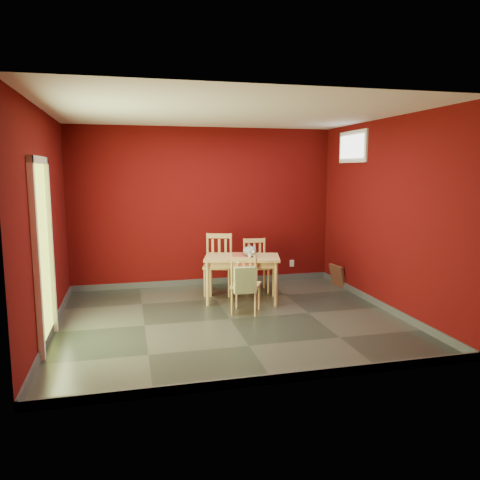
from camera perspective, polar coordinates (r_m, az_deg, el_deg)
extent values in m
plane|color=#2D342D|center=(6.37, -1.24, -9.60)|extent=(4.50, 4.50, 0.00)
plane|color=#4C0707|center=(8.05, -4.36, 3.99)|extent=(4.50, 0.00, 4.50)
plane|color=#4C0707|center=(4.17, 4.64, -0.18)|extent=(4.50, 0.00, 4.50)
plane|color=#4C0707|center=(6.02, -22.69, 1.85)|extent=(0.00, 4.00, 4.00)
plane|color=#4C0707|center=(6.93, 17.23, 2.91)|extent=(0.00, 4.00, 4.00)
plane|color=white|center=(6.10, -1.33, 15.29)|extent=(4.50, 4.50, 0.00)
cube|color=#3F4244|center=(8.24, -4.24, -5.07)|extent=(4.50, 0.02, 0.10)
cube|color=#3F4244|center=(4.56, 4.39, -16.51)|extent=(4.50, 0.02, 0.10)
cube|color=#3F4244|center=(6.29, -21.89, -9.99)|extent=(0.03, 4.00, 0.10)
cube|color=#3F4244|center=(7.16, 16.69, -7.50)|extent=(0.03, 4.00, 0.10)
cube|color=#B7D838|center=(5.67, -23.00, -1.86)|extent=(0.02, 0.85, 2.05)
cube|color=white|center=(5.21, -23.58, -2.31)|extent=(0.06, 0.08, 2.13)
cube|color=white|center=(6.12, -22.12, -0.72)|extent=(0.06, 0.08, 2.13)
cube|color=white|center=(5.59, -23.40, 8.96)|extent=(0.06, 1.01, 0.08)
cube|color=white|center=(7.78, 13.60, 11.00)|extent=(0.03, 0.90, 0.50)
cube|color=white|center=(7.77, 13.46, 11.00)|extent=(0.02, 0.76, 0.36)
cube|color=silver|center=(8.58, 6.34, -2.84)|extent=(0.08, 0.02, 0.12)
cube|color=tan|center=(7.05, 0.25, -2.15)|extent=(1.24, 0.91, 0.04)
cube|color=tan|center=(7.06, 0.25, -2.66)|extent=(1.10, 0.77, 0.09)
cylinder|color=tan|center=(6.89, -3.96, -5.38)|extent=(0.05, 0.05, 0.66)
cylinder|color=tan|center=(7.41, -3.61, -4.39)|extent=(0.05, 0.05, 0.66)
cylinder|color=tan|center=(6.88, 4.41, -5.41)|extent=(0.05, 0.05, 0.66)
cylinder|color=tan|center=(7.40, 4.16, -4.42)|extent=(0.05, 0.05, 0.66)
cube|color=#A0432D|center=(7.05, 0.25, -1.96)|extent=(0.44, 0.67, 0.01)
cube|color=#A0432D|center=(6.78, 0.88, -3.73)|extent=(0.29, 0.08, 0.31)
cube|color=tan|center=(7.53, -2.68, -3.16)|extent=(0.56, 0.56, 0.04)
cylinder|color=tan|center=(7.42, -4.30, -5.26)|extent=(0.04, 0.04, 0.44)
cylinder|color=tan|center=(7.79, -3.94, -4.59)|extent=(0.04, 0.04, 0.44)
cylinder|color=tan|center=(7.38, -1.33, -5.31)|extent=(0.04, 0.04, 0.44)
cylinder|color=tan|center=(7.75, -1.11, -4.63)|extent=(0.04, 0.04, 0.44)
cylinder|color=tan|center=(7.69, -3.98, -0.94)|extent=(0.04, 0.04, 0.48)
cylinder|color=tan|center=(7.65, -1.12, -0.97)|extent=(0.04, 0.04, 0.48)
cube|color=tan|center=(7.64, -2.56, 0.51)|extent=(0.40, 0.15, 0.07)
cube|color=tan|center=(7.69, -3.34, -1.26)|extent=(0.04, 0.03, 0.37)
cube|color=tan|center=(7.67, -2.55, -1.27)|extent=(0.04, 0.03, 0.37)
cube|color=tan|center=(7.66, -1.76, -1.28)|extent=(0.04, 0.03, 0.37)
cube|color=tan|center=(7.71, 1.99, -3.26)|extent=(0.43, 0.43, 0.04)
cylinder|color=tan|center=(7.56, 0.94, -5.15)|extent=(0.03, 0.03, 0.39)
cylinder|color=tan|center=(7.89, 0.52, -4.58)|extent=(0.03, 0.03, 0.39)
cylinder|color=tan|center=(7.63, 3.49, -5.05)|extent=(0.03, 0.03, 0.39)
cylinder|color=tan|center=(7.95, 2.96, -4.48)|extent=(0.03, 0.03, 0.39)
cylinder|color=tan|center=(7.80, 0.52, -1.37)|extent=(0.03, 0.03, 0.43)
cylinder|color=tan|center=(7.86, 2.98, -1.31)|extent=(0.03, 0.03, 0.43)
cube|color=tan|center=(7.80, 1.76, -0.07)|extent=(0.36, 0.06, 0.07)
cube|color=tan|center=(7.82, 1.07, -1.63)|extent=(0.03, 0.02, 0.33)
cube|color=tan|center=(7.84, 1.76, -1.61)|extent=(0.03, 0.02, 0.33)
cube|color=tan|center=(7.85, 2.44, -1.60)|extent=(0.03, 0.02, 0.33)
cube|color=tan|center=(6.56, 0.71, -5.53)|extent=(0.51, 0.51, 0.04)
cylinder|color=tan|center=(6.74, 2.34, -6.94)|extent=(0.03, 0.03, 0.37)
cylinder|color=tan|center=(6.43, 1.89, -7.70)|extent=(0.03, 0.03, 0.37)
cylinder|color=tan|center=(6.79, -0.40, -6.81)|extent=(0.03, 0.03, 0.37)
cylinder|color=tan|center=(6.48, -0.99, -7.55)|extent=(0.03, 0.03, 0.37)
cylinder|color=tan|center=(6.32, 1.91, -3.99)|extent=(0.03, 0.03, 0.41)
cylinder|color=tan|center=(6.38, -1.00, -3.87)|extent=(0.03, 0.03, 0.41)
cube|color=tan|center=(6.31, 0.45, -2.44)|extent=(0.33, 0.17, 0.06)
cube|color=tan|center=(6.34, 1.26, -4.28)|extent=(0.04, 0.03, 0.32)
cube|color=tan|center=(6.36, 0.45, -4.25)|extent=(0.04, 0.03, 0.32)
cube|color=tan|center=(6.37, -0.35, -4.21)|extent=(0.04, 0.03, 0.32)
cube|color=#95B070|center=(6.29, 0.63, -4.91)|extent=(0.30, 0.09, 0.36)
cylinder|color=#95B070|center=(6.28, -0.25, -2.72)|extent=(0.01, 0.15, 0.01)
cylinder|color=#95B070|center=(6.32, 1.24, -2.65)|extent=(0.01, 0.15, 0.01)
cube|color=brown|center=(8.24, 11.79, -4.27)|extent=(0.18, 0.38, 0.37)
cube|color=black|center=(8.23, 11.76, -4.27)|extent=(0.12, 0.27, 0.26)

